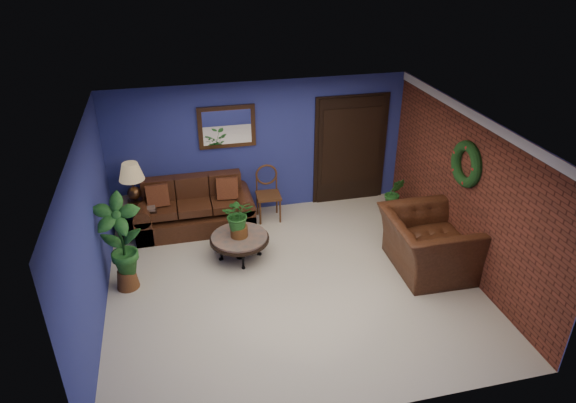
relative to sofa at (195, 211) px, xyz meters
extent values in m
plane|color=beige|center=(1.31, -2.08, -0.31)|extent=(5.50, 5.50, 0.00)
cube|color=navy|center=(1.31, 0.42, 0.94)|extent=(5.50, 0.04, 2.50)
cube|color=navy|center=(-1.44, -2.08, 0.94)|extent=(0.04, 5.00, 2.50)
cube|color=maroon|center=(4.06, -2.08, 0.94)|extent=(0.04, 5.00, 2.50)
cube|color=silver|center=(1.31, -2.08, 2.19)|extent=(5.50, 5.00, 0.02)
cube|color=white|center=(4.03, -2.08, 2.12)|extent=(0.03, 5.00, 0.14)
cube|color=#462B19|center=(0.71, 0.38, 1.41)|extent=(1.02, 0.06, 0.77)
cube|color=black|center=(3.06, 0.39, 0.74)|extent=(1.44, 0.06, 2.18)
torus|color=black|center=(4.00, -2.03, 1.39)|extent=(0.16, 0.72, 0.72)
cube|color=#482414|center=(0.00, -0.08, -0.14)|extent=(2.08, 0.90, 0.34)
cube|color=#482414|center=(0.00, 0.25, 0.18)|extent=(1.78, 0.25, 0.85)
cube|color=#482414|center=(-0.59, -0.14, 0.18)|extent=(0.57, 0.61, 0.13)
cube|color=#482414|center=(0.00, -0.14, 0.18)|extent=(0.57, 0.61, 0.13)
cube|color=#482414|center=(0.59, -0.14, 0.18)|extent=(0.57, 0.61, 0.13)
cube|color=#482414|center=(-0.89, -0.08, -0.07)|extent=(0.30, 0.90, 0.47)
cube|color=#482414|center=(0.89, -0.08, -0.07)|extent=(0.30, 0.90, 0.47)
cube|color=brown|center=(-0.61, -0.10, 0.44)|extent=(0.38, 0.11, 0.38)
cube|color=brown|center=(0.61, -0.10, 0.44)|extent=(0.38, 0.11, 0.38)
cylinder|color=#4E4944|center=(0.64, -1.19, 0.08)|extent=(0.91, 0.91, 0.05)
cylinder|color=black|center=(0.64, -1.19, 0.05)|extent=(0.97, 0.97, 0.05)
cylinder|color=black|center=(0.64, -1.19, -0.12)|extent=(0.14, 0.14, 0.37)
cube|color=#4E4944|center=(-0.99, -0.03, 0.30)|extent=(0.65, 0.65, 0.05)
cube|color=black|center=(-0.99, -0.03, 0.26)|extent=(0.69, 0.69, 0.04)
cube|color=black|center=(-0.99, -0.03, -0.19)|extent=(0.58, 0.58, 0.03)
cylinder|color=black|center=(-1.26, -0.30, -0.01)|extent=(0.03, 0.03, 0.60)
cylinder|color=black|center=(-0.71, -0.30, -0.01)|extent=(0.03, 0.03, 0.60)
cylinder|color=black|center=(-1.26, 0.24, -0.01)|extent=(0.03, 0.03, 0.60)
cylinder|color=black|center=(-0.71, 0.24, -0.01)|extent=(0.03, 0.03, 0.60)
cylinder|color=#462B19|center=(-0.99, -0.03, 0.35)|extent=(0.26, 0.26, 0.05)
sphere|color=#462B19|center=(-0.99, -0.03, 0.48)|extent=(0.24, 0.24, 0.24)
cylinder|color=#462B19|center=(-0.99, -0.03, 0.67)|extent=(0.03, 0.03, 0.30)
cone|color=tan|center=(-0.99, -0.03, 0.88)|extent=(0.43, 0.43, 0.30)
cube|color=#502D17|center=(1.36, -0.03, 0.17)|extent=(0.45, 0.45, 0.04)
torus|color=#502D17|center=(1.37, 0.17, 0.51)|extent=(0.41, 0.06, 0.41)
cylinder|color=#502D17|center=(1.17, -0.21, -0.08)|extent=(0.03, 0.03, 0.46)
cylinder|color=#502D17|center=(1.54, -0.22, -0.08)|extent=(0.03, 0.03, 0.46)
cylinder|color=#502D17|center=(1.18, 0.16, -0.08)|extent=(0.03, 0.03, 0.46)
cylinder|color=#502D17|center=(1.55, 0.15, -0.08)|extent=(0.03, 0.03, 0.46)
imported|color=#482414|center=(3.46, -2.16, 0.15)|extent=(1.27, 1.45, 0.92)
cylinder|color=brown|center=(0.64, -1.19, 0.20)|extent=(0.28, 0.28, 0.18)
imported|color=#174A18|center=(0.64, -1.19, 0.51)|extent=(0.54, 0.48, 0.55)
cylinder|color=brown|center=(3.66, -0.45, -0.21)|extent=(0.26, 0.26, 0.20)
imported|color=#174A18|center=(3.66, -0.45, 0.16)|extent=(0.42, 0.37, 0.64)
cylinder|color=brown|center=(-1.14, -1.58, -0.16)|extent=(0.34, 0.34, 0.30)
imported|color=#174A18|center=(-1.14, -1.58, 0.59)|extent=(0.71, 0.51, 1.28)
camera|label=1|loc=(-0.23, -8.26, 4.51)|focal=32.00mm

